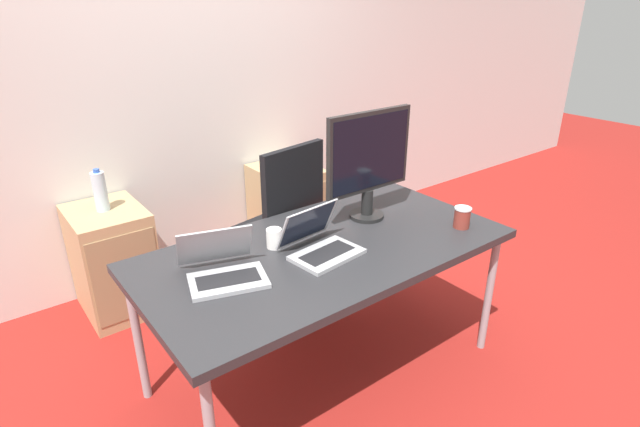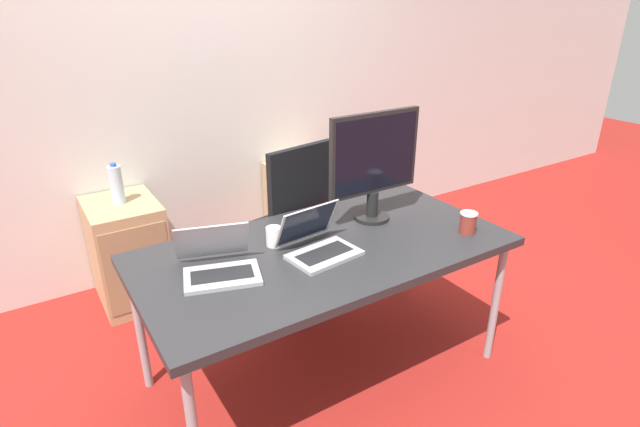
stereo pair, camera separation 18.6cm
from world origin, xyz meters
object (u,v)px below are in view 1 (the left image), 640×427
(water_bottle, at_px, (100,191))
(laptop_right, at_px, (320,244))
(office_chair, at_px, (273,248))
(coffee_cup_brown, at_px, (462,217))
(cabinet_left, at_px, (113,261))
(coffee_cup_white, at_px, (274,238))
(cabinet_right, at_px, (287,210))
(laptop_left, at_px, (224,268))
(monitor, at_px, (369,160))

(water_bottle, xyz_separation_m, laptop_right, (0.60, -1.27, -0.01))
(office_chair, distance_m, coffee_cup_brown, 1.15)
(cabinet_left, relative_size, coffee_cup_white, 7.23)
(cabinet_left, bearing_deg, water_bottle, 90.00)
(cabinet_left, bearing_deg, coffee_cup_white, -66.92)
(water_bottle, relative_size, coffee_cup_white, 2.72)
(office_chair, bearing_deg, laptop_right, -104.80)
(office_chair, bearing_deg, coffee_cup_white, -120.76)
(cabinet_right, bearing_deg, laptop_left, -132.81)
(office_chair, distance_m, water_bottle, 1.04)
(cabinet_right, xyz_separation_m, laptop_right, (-0.66, -1.27, 0.44))
(cabinet_right, distance_m, coffee_cup_brown, 1.55)
(water_bottle, distance_m, coffee_cup_white, 1.19)
(coffee_cup_brown, bearing_deg, cabinet_left, 131.88)
(cabinet_left, height_order, monitor, monitor)
(laptop_right, distance_m, coffee_cup_brown, 0.76)
(laptop_left, distance_m, coffee_cup_brown, 1.21)
(coffee_cup_white, bearing_deg, cabinet_left, 113.08)
(water_bottle, distance_m, laptop_left, 1.21)
(cabinet_left, relative_size, monitor, 1.18)
(coffee_cup_white, bearing_deg, office_chair, 59.24)
(cabinet_left, distance_m, coffee_cup_white, 1.27)
(laptop_right, relative_size, coffee_cup_brown, 3.11)
(laptop_right, bearing_deg, coffee_cup_brown, -16.50)
(water_bottle, bearing_deg, coffee_cup_white, -66.96)
(office_chair, relative_size, laptop_right, 3.20)
(water_bottle, bearing_deg, cabinet_right, -0.10)
(office_chair, relative_size, monitor, 1.89)
(office_chair, xyz_separation_m, coffee_cup_white, (-0.33, -0.55, 0.38))
(coffee_cup_brown, bearing_deg, office_chair, 119.86)
(cabinet_left, distance_m, monitor, 1.67)
(cabinet_left, relative_size, laptop_right, 2.00)
(laptop_right, bearing_deg, laptop_left, 171.30)
(cabinet_left, bearing_deg, laptop_left, -82.65)
(monitor, bearing_deg, cabinet_left, 133.24)
(laptop_right, height_order, coffee_cup_white, laptop_right)
(office_chair, bearing_deg, coffee_cup_brown, -60.14)
(water_bottle, height_order, monitor, monitor)
(cabinet_right, bearing_deg, office_chair, -130.80)
(office_chair, distance_m, monitor, 0.88)
(office_chair, relative_size, coffee_cup_brown, 9.96)
(cabinet_right, height_order, coffee_cup_brown, coffee_cup_brown)
(cabinet_left, bearing_deg, monitor, -46.76)
(laptop_left, xyz_separation_m, coffee_cup_white, (0.31, 0.10, 0.00))
(water_bottle, bearing_deg, monitor, -46.81)
(office_chair, height_order, laptop_left, office_chair)
(water_bottle, xyz_separation_m, coffee_cup_white, (0.47, -1.10, -0.00))
(monitor, distance_m, coffee_cup_white, 0.63)
(water_bottle, height_order, laptop_right, laptop_right)
(water_bottle, height_order, coffee_cup_brown, water_bottle)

